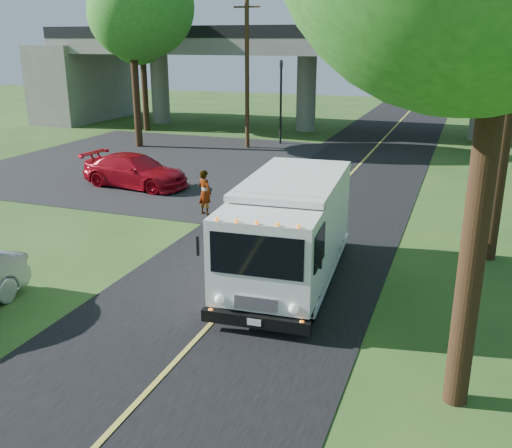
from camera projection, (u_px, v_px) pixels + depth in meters
The scene contains 12 objects.
ground at pixel (167, 371), 11.54m from camera, with size 120.00×120.00×0.00m, color #2A4A1A.
road at pixel (302, 226), 20.46m from camera, with size 7.00×90.00×0.02m, color black.
parking_lot at pixel (149, 162), 31.23m from camera, with size 16.00×18.00×0.01m, color black.
lane_line at pixel (302, 226), 20.46m from camera, with size 0.12×90.00×0.01m, color gold.
overpass at pixel (392, 68), 38.69m from camera, with size 54.00×10.00×7.30m.
traffic_signal at pixel (281, 93), 35.73m from camera, with size 0.18×0.22×5.20m.
utility_pole at pixel (247, 71), 34.01m from camera, with size 1.60×0.26×9.00m.
tree_left_lot at pixel (133, 12), 33.13m from camera, with size 5.60×5.50×10.50m.
tree_left_far at pixel (142, 24), 39.61m from camera, with size 5.26×5.16×9.89m.
step_van at pixel (289, 228), 15.43m from camera, with size 2.96×6.91×2.83m.
red_sedan at pixel (135, 171), 25.83m from camera, with size 2.06×5.06×1.47m, color #9D0916.
pedestrian at pixel (205, 193), 21.61m from camera, with size 0.64×0.42×1.74m, color gray.
Camera 1 is at (5.17, -8.81, 6.41)m, focal length 40.00 mm.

